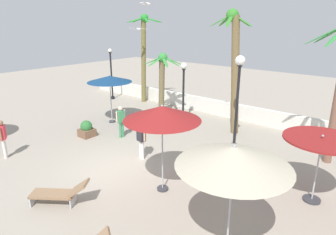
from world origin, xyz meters
TOP-DOWN VIEW (x-y plane):
  - ground_plane at (0.00, 0.00)m, footprint 56.00×56.00m
  - boundary_wall at (0.00, 8.85)m, footprint 25.20×0.30m
  - patio_umbrella_1 at (2.35, 0.01)m, footprint 2.56×2.56m
  - patio_umbrella_2 at (5.57, -1.23)m, footprint 2.67×2.67m
  - patio_umbrella_3 at (-4.71, 3.59)m, footprint 2.52×2.52m
  - patio_umbrella_4 at (6.55, 2.68)m, footprint 2.31×2.31m
  - palm_tree_0 at (1.32, 6.69)m, footprint 2.15×2.12m
  - palm_tree_2 at (-3.32, 6.48)m, footprint 2.35×2.34m
  - palm_tree_3 at (-6.45, 8.14)m, footprint 2.51×2.50m
  - lamp_post_0 at (-8.95, 7.16)m, footprint 0.29×0.29m
  - lamp_post_2 at (-1.58, 6.34)m, footprint 0.36×0.36m
  - lamp_post_3 at (2.53, 4.88)m, footprint 0.44×0.44m
  - lounge_chair_0 at (0.40, -2.74)m, footprint 1.83×1.56m
  - guest_1 at (0.04, 1.30)m, footprint 0.55×0.30m
  - guest_2 at (-2.48, 2.37)m, footprint 0.27×0.56m
  - guest_3 at (-4.53, -2.43)m, footprint 0.47×0.40m
  - seagull_0 at (-0.70, 2.54)m, footprint 0.45×1.01m
  - seagull_1 at (-5.84, 7.10)m, footprint 0.39×1.39m
  - planter at (-3.93, 1.30)m, footprint 0.70×0.70m

SIDE VIEW (x-z plane):
  - ground_plane at x=0.00m, z-range 0.00..0.00m
  - planter at x=-3.93m, z-range -0.04..0.81m
  - lounge_chair_0 at x=0.40m, z-range -0.02..0.81m
  - boundary_wall at x=0.00m, z-range 0.00..0.93m
  - guest_1 at x=0.04m, z-range 0.17..1.79m
  - guest_2 at x=-2.48m, z-range 0.17..1.81m
  - guest_3 at x=-4.53m, z-range 0.18..1.88m
  - lamp_post_0 at x=-8.95m, z-range 0.11..3.88m
  - patio_umbrella_4 at x=6.55m, z-range 0.85..3.18m
  - lamp_post_2 at x=-1.58m, z-range 0.39..3.85m
  - palm_tree_2 at x=-3.32m, z-range 0.54..4.43m
  - patio_umbrella_3 at x=-4.71m, z-range 1.15..3.94m
  - patio_umbrella_2 at x=5.57m, z-range 1.22..4.24m
  - patio_umbrella_1 at x=2.35m, z-range 1.25..4.35m
  - lamp_post_3 at x=2.53m, z-range 0.77..5.04m
  - palm_tree_0 at x=1.32m, z-range 0.59..6.82m
  - palm_tree_3 at x=-6.45m, z-range 0.72..6.85m
  - seagull_1 at x=-5.84m, z-range 5.10..5.26m
  - seagull_0 at x=-0.70m, z-range 6.25..6.39m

